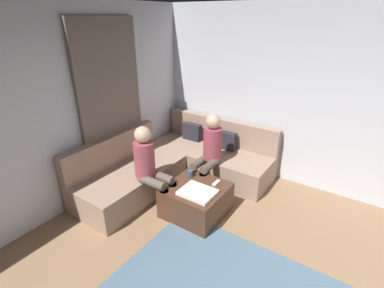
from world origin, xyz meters
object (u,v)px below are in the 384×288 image
Objects in this scene: sectional_couch at (178,164)px; game_remote at (216,183)px; ottoman at (196,200)px; person_on_couch_back at (209,150)px; coffee_mug at (190,173)px; person_on_couch_side at (150,166)px.

game_remote is at bearing -21.09° from sectional_couch.
sectional_couch is 3.36× the size of ottoman.
person_on_couch_back reaches higher than sectional_couch.
game_remote is at bearing 5.71° from coffee_mug.
coffee_mug is at bearing 137.40° from person_on_couch_side.
sectional_couch reaches higher than game_remote.
sectional_couch is at bearing 142.81° from coffee_mug.
person_on_couch_side is (-0.59, -0.23, 0.45)m from ottoman.
coffee_mug reaches higher than ottoman.
game_remote is at bearing 50.71° from ottoman.
sectional_couch is at bearing 5.68° from person_on_couch_back.
person_on_couch_back is at bearing 106.56° from ottoman.
ottoman is (0.74, -0.58, -0.07)m from sectional_couch.
sectional_couch is 1.00m from game_remote.
ottoman is at bearing -39.29° from coffee_mug.
person_on_couch_side is at bearing -159.16° from ottoman.
sectional_couch is 0.68m from coffee_mug.
coffee_mug is at bearing 85.86° from person_on_couch_back.
game_remote is (0.18, 0.22, 0.22)m from ottoman.
sectional_couch reaches higher than coffee_mug.
coffee_mug is at bearing 140.71° from ottoman.
game_remote is at bearing 131.85° from person_on_couch_back.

